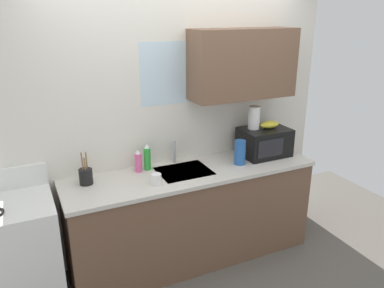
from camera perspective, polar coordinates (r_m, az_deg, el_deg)
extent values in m
cube|color=silver|center=(3.60, -2.39, 3.17)|extent=(3.05, 0.10, 2.50)
cube|color=brown|center=(3.57, 7.59, 11.75)|extent=(0.99, 0.32, 0.62)
cube|color=silver|center=(3.44, -3.31, 10.49)|extent=(0.56, 0.02, 0.55)
cube|color=brown|center=(3.63, 0.00, -10.75)|extent=(2.25, 0.60, 0.86)
cube|color=beige|center=(3.43, 0.00, -4.22)|extent=(2.28, 0.63, 0.03)
cube|color=#9EA0A5|center=(3.44, -1.19, -5.10)|extent=(0.46, 0.38, 0.14)
cylinder|color=#B2B5BA|center=(3.56, -2.66, -1.11)|extent=(0.03, 0.03, 0.22)
cube|color=white|center=(3.37, -24.37, -15.00)|extent=(0.60, 0.60, 0.90)
cube|color=white|center=(3.37, -25.82, -4.73)|extent=(0.60, 0.04, 0.18)
cube|color=black|center=(3.80, 10.70, 0.31)|extent=(0.46, 0.34, 0.27)
cube|color=black|center=(3.64, 11.65, -0.61)|extent=(0.28, 0.01, 0.17)
ellipsoid|color=gold|center=(3.78, 11.48, 2.86)|extent=(0.20, 0.11, 0.07)
cylinder|color=white|center=(3.71, 9.23, 3.90)|extent=(0.11, 0.11, 0.22)
cylinder|color=green|center=(3.43, -6.67, -2.19)|extent=(0.06, 0.06, 0.20)
cone|color=white|center=(3.38, -6.75, -0.31)|extent=(0.05, 0.05, 0.04)
cylinder|color=#E55999|center=(3.40, -8.02, -2.77)|extent=(0.06, 0.06, 0.17)
cone|color=white|center=(3.36, -8.10, -1.15)|extent=(0.04, 0.04, 0.04)
cylinder|color=#2659A5|center=(3.55, 7.14, -1.24)|extent=(0.10, 0.10, 0.23)
cylinder|color=white|center=(3.15, -5.34, -5.26)|extent=(0.08, 0.08, 0.09)
cylinder|color=black|center=(3.26, -15.52, -4.70)|extent=(0.11, 0.11, 0.13)
cylinder|color=olive|center=(3.22, -15.93, -3.23)|extent=(0.02, 0.02, 0.24)
cylinder|color=olive|center=(3.23, -15.38, -3.14)|extent=(0.01, 0.03, 0.23)
cylinder|color=olive|center=(3.21, -15.58, -3.63)|extent=(0.02, 0.02, 0.20)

